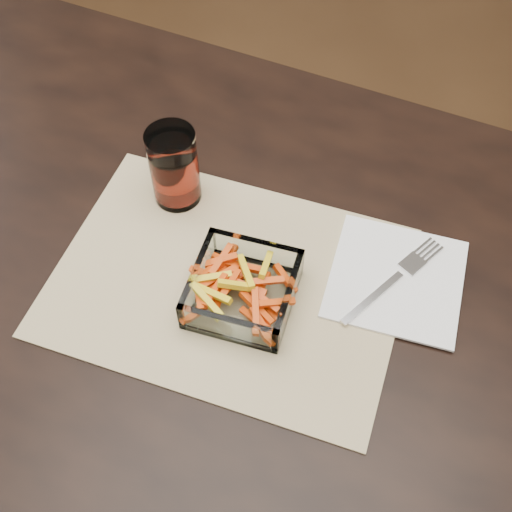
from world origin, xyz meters
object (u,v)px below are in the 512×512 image
object	(u,v)px
tumbler	(174,169)
fork	(395,278)
glass_bowl	(243,291)
dining_table	(243,330)

from	to	relation	value
tumbler	fork	distance (m)	0.33
fork	glass_bowl	bearing A→B (deg)	-123.98
glass_bowl	tumbler	xyz separation A→B (m)	(-0.16, 0.12, 0.03)
fork	dining_table	bearing A→B (deg)	-125.10
tumbler	fork	size ratio (longest dim) A/B	0.67
tumbler	fork	bearing A→B (deg)	-2.29
fork	tumbler	bearing A→B (deg)	-158.55
dining_table	fork	size ratio (longest dim) A/B	9.06
glass_bowl	dining_table	bearing A→B (deg)	127.05
dining_table	fork	xyz separation A→B (m)	(0.17, 0.10, 0.10)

